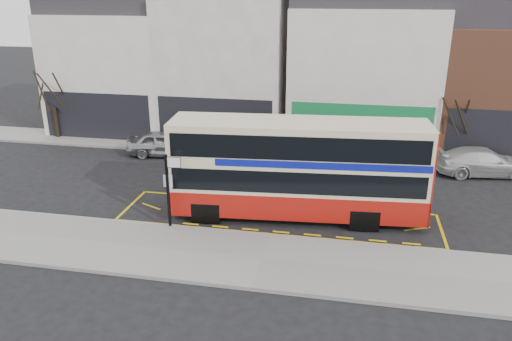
% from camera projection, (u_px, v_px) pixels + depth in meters
% --- Properties ---
extents(ground, '(120.00, 120.00, 0.00)m').
position_uv_depth(ground, '(272.00, 233.00, 20.81)').
color(ground, black).
rests_on(ground, ground).
extents(pavement, '(40.00, 4.00, 0.15)m').
position_uv_depth(pavement, '(262.00, 260.00, 18.67)').
color(pavement, gray).
rests_on(pavement, ground).
extents(kerb, '(40.00, 0.15, 0.15)m').
position_uv_depth(kerb, '(270.00, 236.00, 20.44)').
color(kerb, gray).
rests_on(kerb, ground).
extents(far_pavement, '(50.00, 3.00, 0.15)m').
position_uv_depth(far_pavement, '(301.00, 151.00, 30.91)').
color(far_pavement, gray).
rests_on(far_pavement, ground).
extents(road_markings, '(14.00, 3.40, 0.01)m').
position_uv_depth(road_markings, '(278.00, 217.00, 22.28)').
color(road_markings, '#D7B90B').
rests_on(road_markings, ground).
extents(terrace_far_left, '(8.00, 8.01, 10.80)m').
position_uv_depth(terrace_far_left, '(119.00, 59.00, 35.37)').
color(terrace_far_left, white).
rests_on(terrace_far_left, ground).
extents(terrace_left, '(8.00, 8.01, 11.80)m').
position_uv_depth(terrace_left, '(229.00, 55.00, 33.76)').
color(terrace_left, white).
rests_on(terrace_left, ground).
extents(terrace_green_shop, '(9.00, 8.01, 11.30)m').
position_uv_depth(terrace_green_shop, '(364.00, 63.00, 32.22)').
color(terrace_green_shop, white).
rests_on(terrace_green_shop, ground).
extents(terrace_right, '(9.00, 8.01, 10.30)m').
position_uv_depth(terrace_right, '(512.00, 75.00, 30.76)').
color(terrace_right, '#97563C').
rests_on(terrace_right, ground).
extents(double_decker_bus, '(11.14, 3.44, 4.38)m').
position_uv_depth(double_decker_bus, '(298.00, 168.00, 21.57)').
color(double_decker_bus, beige).
rests_on(double_decker_bus, ground).
extents(bus_stop_post, '(0.79, 0.15, 3.17)m').
position_uv_depth(bus_stop_post, '(169.00, 184.00, 20.51)').
color(bus_stop_post, black).
rests_on(bus_stop_post, pavement).
extents(car_silver, '(4.69, 2.42, 1.53)m').
position_uv_depth(car_silver, '(165.00, 144.00, 30.16)').
color(car_silver, '#97989C').
rests_on(car_silver, ground).
extents(car_grey, '(4.23, 2.35, 1.32)m').
position_uv_depth(car_grey, '(283.00, 150.00, 29.36)').
color(car_grey, '#3A3B41').
rests_on(car_grey, ground).
extents(car_white, '(5.34, 2.82, 1.48)m').
position_uv_depth(car_white, '(483.00, 162.00, 27.08)').
color(car_white, silver).
rests_on(car_white, ground).
extents(street_tree_left, '(2.72, 2.72, 5.87)m').
position_uv_depth(street_tree_left, '(50.00, 80.00, 32.37)').
color(street_tree_left, black).
rests_on(street_tree_left, ground).
extents(street_tree_right, '(2.27, 2.27, 4.90)m').
position_uv_depth(street_tree_right, '(456.00, 105.00, 28.33)').
color(street_tree_right, black).
rests_on(street_tree_right, ground).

